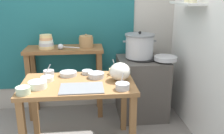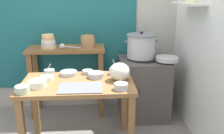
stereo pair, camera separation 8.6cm
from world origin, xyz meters
name	(u,v)px [view 1 (the left image)]	position (x,y,z in m)	size (l,w,h in m)	color
wall_back	(79,13)	(0.08, 1.10, 1.30)	(4.40, 0.12, 2.60)	#B2ADA3
wall_right	(207,19)	(1.40, 0.20, 1.30)	(0.30, 3.20, 2.60)	white
prep_table	(79,93)	(0.07, 0.06, 0.61)	(1.10, 0.66, 0.72)	olive
back_shelf_table	(65,65)	(-0.11, 0.83, 0.68)	(0.96, 0.40, 0.90)	brown
stove_block	(141,87)	(0.86, 0.70, 0.38)	(0.60, 0.61, 0.78)	#4C4742
steamer_pot	(139,46)	(0.82, 0.72, 0.93)	(0.41, 0.37, 0.33)	#B7BABF
clay_pot	(86,42)	(0.16, 0.83, 0.97)	(0.18, 0.18, 0.17)	#A37A4C
bowl_stack_enamel	(46,42)	(-0.32, 0.81, 0.98)	(0.19, 0.19, 0.17)	#E5C684
ladle	(61,47)	(-0.14, 0.73, 0.94)	(0.26, 0.13, 0.07)	#B7BABF
serving_tray	(82,88)	(0.11, -0.11, 0.72)	(0.40, 0.28, 0.01)	slate
plastic_bag	(120,72)	(0.49, 0.08, 0.81)	(0.21, 0.20, 0.18)	silver
wide_pan	(166,58)	(1.10, 0.55, 0.80)	(0.27, 0.27, 0.05)	#B7BABF
prep_bowl_0	(23,90)	(-0.39, -0.18, 0.76)	(0.13, 0.13, 0.07)	#B7D1AD
prep_bowl_1	(96,75)	(0.25, 0.18, 0.75)	(0.17, 0.17, 0.05)	#B7BABF
prep_bowl_2	(38,84)	(-0.29, -0.05, 0.75)	(0.17, 0.17, 0.06)	silver
prep_bowl_3	(49,73)	(-0.24, 0.29, 0.75)	(0.11, 0.11, 0.06)	#B7BABF
prep_bowl_4	(68,73)	(-0.04, 0.27, 0.74)	(0.18, 0.18, 0.04)	#B7BABF
prep_bowl_5	(47,78)	(-0.24, 0.14, 0.75)	(0.13, 0.13, 0.16)	silver
prep_bowl_6	(114,71)	(0.45, 0.27, 0.75)	(0.10, 0.10, 0.17)	#E5C684
prep_bowl_7	(87,72)	(0.16, 0.31, 0.74)	(0.12, 0.12, 0.04)	#B7BABF
prep_bowl_8	(122,86)	(0.48, -0.17, 0.75)	(0.13, 0.13, 0.15)	#B7BABF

